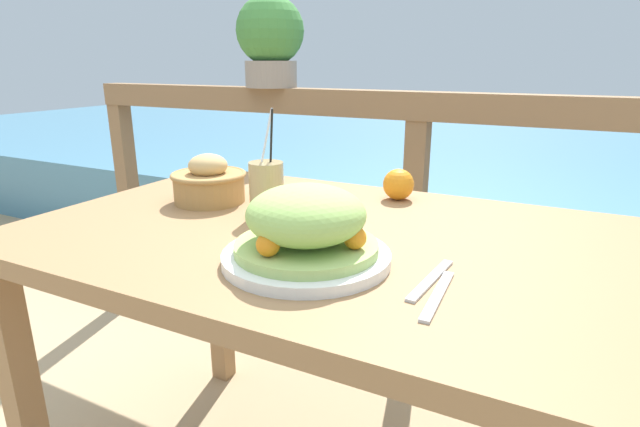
{
  "coord_description": "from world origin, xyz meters",
  "views": [
    {
      "loc": [
        0.45,
        -0.89,
        1.1
      ],
      "look_at": [
        0.04,
        -0.07,
        0.82
      ],
      "focal_mm": 28.0,
      "sensor_mm": 36.0,
      "label": 1
    }
  ],
  "objects_px": {
    "salad_plate": "(306,230)",
    "bread_basket": "(209,182)",
    "drink_glass": "(267,190)",
    "potted_plant": "(270,39)"
  },
  "relations": [
    {
      "from": "salad_plate",
      "to": "potted_plant",
      "type": "distance_m",
      "value": 1.14
    },
    {
      "from": "salad_plate",
      "to": "bread_basket",
      "type": "distance_m",
      "value": 0.47
    },
    {
      "from": "drink_glass",
      "to": "potted_plant",
      "type": "xyz_separation_m",
      "value": [
        -0.42,
        0.69,
        0.35
      ]
    },
    {
      "from": "bread_basket",
      "to": "drink_glass",
      "type": "bearing_deg",
      "value": -13.87
    },
    {
      "from": "salad_plate",
      "to": "drink_glass",
      "type": "bearing_deg",
      "value": 137.03
    },
    {
      "from": "salad_plate",
      "to": "bread_basket",
      "type": "xyz_separation_m",
      "value": [
        -0.41,
        0.24,
        -0.01
      ]
    },
    {
      "from": "salad_plate",
      "to": "drink_glass",
      "type": "height_order",
      "value": "drink_glass"
    },
    {
      "from": "drink_glass",
      "to": "potted_plant",
      "type": "height_order",
      "value": "potted_plant"
    },
    {
      "from": "bread_basket",
      "to": "salad_plate",
      "type": "bearing_deg",
      "value": -30.45
    },
    {
      "from": "potted_plant",
      "to": "drink_glass",
      "type": "bearing_deg",
      "value": -58.91
    }
  ]
}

